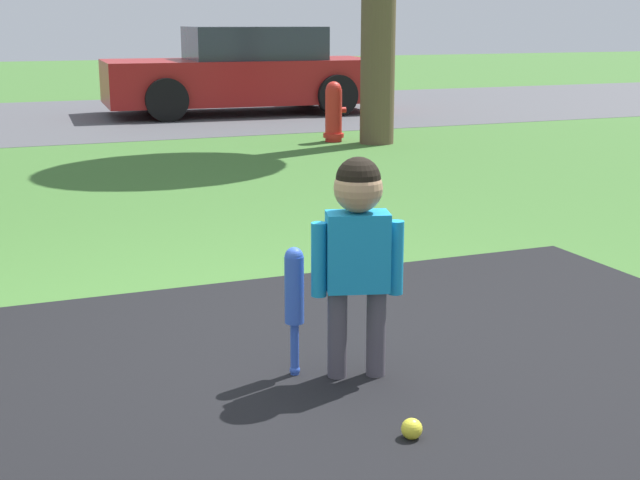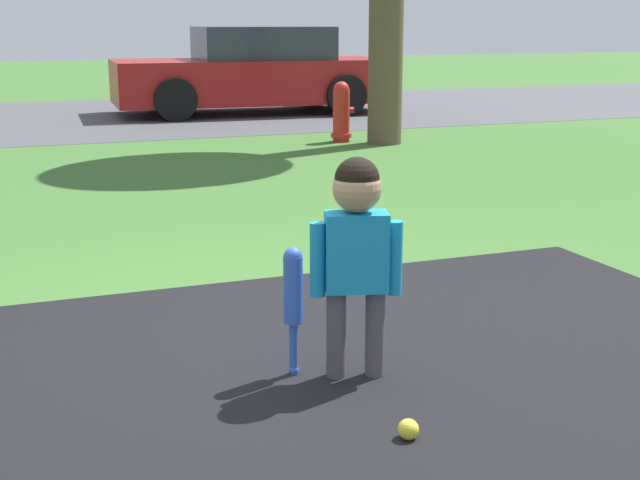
% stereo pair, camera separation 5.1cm
% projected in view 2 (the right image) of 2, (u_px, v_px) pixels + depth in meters
% --- Properties ---
extents(ground_plane, '(60.00, 60.00, 0.00)m').
position_uv_depth(ground_plane, '(239.00, 347.00, 4.00)').
color(ground_plane, '#3D6B2D').
extents(street_strip, '(40.00, 6.00, 0.01)m').
position_uv_depth(street_strip, '(47.00, 119.00, 13.18)').
color(street_strip, '#4C4C51').
rests_on(street_strip, ground).
extents(child, '(0.36, 0.20, 0.91)m').
position_uv_depth(child, '(356.00, 237.00, 3.53)').
color(child, '#4C4751').
rests_on(child, ground).
extents(baseball_bat, '(0.08, 0.08, 0.55)m').
position_uv_depth(baseball_bat, '(293.00, 294.00, 3.61)').
color(baseball_bat, blue).
rests_on(baseball_bat, ground).
extents(sports_ball, '(0.08, 0.08, 0.08)m').
position_uv_depth(sports_ball, '(408.00, 429.00, 3.11)').
color(sports_ball, yellow).
rests_on(sports_ball, ground).
extents(fire_hydrant, '(0.28, 0.25, 0.72)m').
position_uv_depth(fire_hydrant, '(341.00, 112.00, 10.67)').
color(fire_hydrant, red).
rests_on(fire_hydrant, ground).
extents(parked_car, '(4.29, 2.12, 1.33)m').
position_uv_depth(parked_car, '(253.00, 73.00, 13.90)').
color(parked_car, maroon).
rests_on(parked_car, ground).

